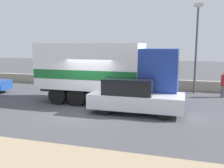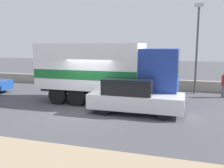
{
  "view_description": "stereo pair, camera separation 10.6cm",
  "coord_description": "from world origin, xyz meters",
  "px_view_note": "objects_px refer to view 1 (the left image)",
  "views": [
    {
      "loc": [
        4.7,
        -11.1,
        3.26
      ],
      "look_at": [
        1.07,
        1.14,
        1.22
      ],
      "focal_mm": 40.0,
      "sensor_mm": 36.0,
      "label": 1
    },
    {
      "loc": [
        4.8,
        -11.07,
        3.26
      ],
      "look_at": [
        1.07,
        1.14,
        1.22
      ],
      "focal_mm": 40.0,
      "sensor_mm": 36.0,
      "label": 2
    }
  ],
  "objects_px": {
    "street_lamp": "(197,41)",
    "car_hatchback": "(134,96)",
    "box_truck": "(104,70)",
    "pedestrian": "(224,84)"
  },
  "relations": [
    {
      "from": "street_lamp",
      "to": "car_hatchback",
      "type": "bearing_deg",
      "value": -116.17
    },
    {
      "from": "box_truck",
      "to": "car_hatchback",
      "type": "distance_m",
      "value": 2.73
    },
    {
      "from": "box_truck",
      "to": "pedestrian",
      "type": "distance_m",
      "value": 7.53
    },
    {
      "from": "street_lamp",
      "to": "box_truck",
      "type": "xyz_separation_m",
      "value": [
        -4.9,
        -4.39,
        -1.57
      ]
    },
    {
      "from": "pedestrian",
      "to": "box_truck",
      "type": "bearing_deg",
      "value": -152.0
    },
    {
      "from": "box_truck",
      "to": "pedestrian",
      "type": "bearing_deg",
      "value": 28.0
    },
    {
      "from": "box_truck",
      "to": "street_lamp",
      "type": "bearing_deg",
      "value": 41.82
    },
    {
      "from": "box_truck",
      "to": "pedestrian",
      "type": "xyz_separation_m",
      "value": [
        6.58,
        3.5,
        -1.05
      ]
    },
    {
      "from": "car_hatchback",
      "to": "pedestrian",
      "type": "relative_size",
      "value": 2.76
    },
    {
      "from": "box_truck",
      "to": "car_hatchback",
      "type": "xyz_separation_m",
      "value": [
        2.0,
        -1.53,
        -1.06
      ]
    }
  ]
}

